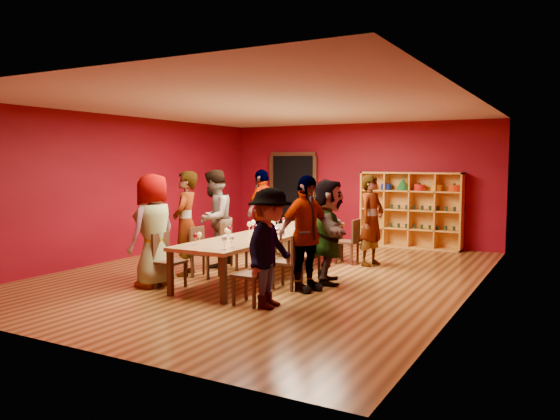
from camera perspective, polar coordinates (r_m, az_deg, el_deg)
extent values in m
cube|color=brown|center=(10.03, -1.09, -6.73)|extent=(7.10, 9.10, 0.02)
cube|color=#630410|center=(13.92, 8.21, 2.77)|extent=(7.10, 0.02, 3.00)
cube|color=#630410|center=(6.35, -21.88, -0.13)|extent=(7.10, 0.02, 3.00)
cube|color=#630410|center=(11.98, -15.83, 2.28)|extent=(0.02, 9.10, 3.00)
cube|color=#630410|center=(8.64, 19.51, 1.21)|extent=(0.02, 9.10, 3.00)
cube|color=silver|center=(9.87, -1.12, 10.71)|extent=(7.10, 9.10, 0.02)
cube|color=#A47744|center=(9.91, -1.10, -2.59)|extent=(1.10, 4.50, 0.06)
cube|color=black|center=(8.49, -11.39, -6.53)|extent=(0.08, 0.08, 0.69)
cube|color=black|center=(12.08, 2.03, -3.01)|extent=(0.08, 0.08, 0.69)
cube|color=black|center=(7.91, -5.91, -7.32)|extent=(0.08, 0.08, 0.69)
cube|color=black|center=(11.68, 6.33, -3.32)|extent=(0.08, 0.08, 0.69)
cube|color=black|center=(14.61, 1.47, 1.36)|extent=(1.20, 0.14, 2.20)
cube|color=black|center=(14.52, 1.35, 5.87)|extent=(1.32, 0.06, 0.10)
cube|color=black|center=(14.86, -0.88, 1.42)|extent=(0.10, 0.06, 2.20)
cube|color=black|center=(14.26, 3.66, 1.26)|extent=(0.10, 0.06, 2.20)
cube|color=orange|center=(13.67, 8.70, 0.21)|extent=(0.04, 0.40, 1.80)
cube|color=orange|center=(13.05, 18.47, -0.22)|extent=(0.04, 0.40, 1.80)
cube|color=orange|center=(13.26, 13.55, 3.79)|extent=(2.40, 0.40, 0.04)
cube|color=orange|center=(13.41, 13.40, -3.75)|extent=(2.40, 0.40, 0.04)
cube|color=orange|center=(13.49, 13.69, 0.06)|extent=(2.40, 0.02, 1.80)
cube|color=orange|center=(13.35, 13.43, -1.92)|extent=(2.36, 0.38, 0.03)
cube|color=orange|center=(13.31, 13.47, 0.00)|extent=(2.36, 0.38, 0.03)
cube|color=orange|center=(13.28, 13.51, 1.93)|extent=(2.36, 0.38, 0.03)
cube|color=orange|center=(13.48, 11.01, 0.11)|extent=(0.03, 0.38, 1.76)
cube|color=orange|center=(13.31, 13.47, 0.00)|extent=(0.03, 0.38, 1.76)
cube|color=orange|center=(13.16, 15.99, -0.11)|extent=(0.03, 0.38, 1.76)
cylinder|color=red|center=(13.57, 9.44, 2.45)|extent=(0.26, 0.26, 0.15)
sphere|color=black|center=(13.57, 9.45, 2.85)|extent=(0.05, 0.05, 0.05)
cylinder|color=navy|center=(13.44, 11.05, 2.40)|extent=(0.26, 0.26, 0.15)
sphere|color=black|center=(13.44, 11.06, 2.80)|extent=(0.05, 0.05, 0.05)
cylinder|color=#1A6A31|center=(13.33, 12.69, 2.20)|extent=(0.26, 0.26, 0.08)
cone|color=#1A6A31|center=(13.32, 12.70, 2.84)|extent=(0.24, 0.24, 0.22)
cylinder|color=#B41914|center=(13.22, 14.36, 2.29)|extent=(0.26, 0.26, 0.15)
sphere|color=black|center=(13.22, 14.37, 2.71)|extent=(0.05, 0.05, 0.05)
cylinder|color=orange|center=(13.13, 16.05, 2.24)|extent=(0.26, 0.26, 0.15)
sphere|color=black|center=(13.12, 16.06, 2.65)|extent=(0.05, 0.05, 0.05)
cylinder|color=red|center=(13.04, 17.76, 2.18)|extent=(0.26, 0.26, 0.15)
sphere|color=black|center=(13.04, 17.77, 2.59)|extent=(0.05, 0.05, 0.05)
cylinder|color=#1A301E|center=(13.65, 9.31, -1.43)|extent=(0.07, 0.07, 0.10)
cylinder|color=#1A301E|center=(13.59, 10.04, -1.47)|extent=(0.07, 0.07, 0.10)
cylinder|color=#1A301E|center=(13.53, 10.79, -1.51)|extent=(0.07, 0.07, 0.10)
cylinder|color=#1A301E|center=(13.48, 11.53, -1.55)|extent=(0.07, 0.07, 0.10)
cylinder|color=#1A301E|center=(13.42, 12.29, -1.59)|extent=(0.07, 0.07, 0.10)
cylinder|color=#1A301E|center=(13.37, 13.05, -1.63)|extent=(0.07, 0.07, 0.10)
cylinder|color=#1A301E|center=(13.32, 13.81, -1.67)|extent=(0.07, 0.07, 0.10)
cylinder|color=#1A301E|center=(13.28, 14.58, -1.71)|extent=(0.07, 0.07, 0.10)
cylinder|color=#1A301E|center=(13.23, 15.36, -1.75)|extent=(0.07, 0.07, 0.10)
cylinder|color=#1A301E|center=(13.19, 16.14, -1.79)|extent=(0.07, 0.07, 0.10)
cylinder|color=#1A301E|center=(13.15, 16.93, -1.82)|extent=(0.07, 0.07, 0.10)
cylinder|color=#1A301E|center=(13.12, 17.72, -1.86)|extent=(0.07, 0.07, 0.10)
cylinder|color=#1A301E|center=(13.61, 9.34, 0.45)|extent=(0.07, 0.07, 0.10)
cylinder|color=#1A301E|center=(13.55, 10.07, 0.42)|extent=(0.07, 0.07, 0.10)
cylinder|color=#1A301E|center=(13.49, 10.82, 0.39)|extent=(0.07, 0.07, 0.10)
cylinder|color=#1A301E|center=(13.43, 11.57, 0.36)|extent=(0.07, 0.07, 0.10)
cylinder|color=#1A301E|center=(13.38, 12.32, 0.33)|extent=(0.07, 0.07, 0.10)
cylinder|color=#1A301E|center=(13.33, 13.09, 0.29)|extent=(0.07, 0.07, 0.10)
cylinder|color=#1A301E|center=(13.28, 13.85, 0.26)|extent=(0.07, 0.07, 0.10)
cylinder|color=#1A301E|center=(13.23, 14.63, 0.23)|extent=(0.07, 0.07, 0.10)
cylinder|color=#1A301E|center=(13.19, 15.41, 0.20)|extent=(0.07, 0.07, 0.10)
cylinder|color=#1A301E|center=(13.15, 16.19, 0.16)|extent=(0.07, 0.07, 0.10)
cylinder|color=#1A301E|center=(13.11, 16.98, 0.13)|extent=(0.07, 0.07, 0.10)
cylinder|color=#1A301E|center=(13.07, 17.77, 0.10)|extent=(0.07, 0.07, 0.10)
cube|color=black|center=(8.99, -11.41, -5.34)|extent=(0.42, 0.42, 0.04)
cube|color=black|center=(9.07, -12.36, -3.73)|extent=(0.04, 0.40, 0.44)
cube|color=black|center=(9.02, -12.92, -6.79)|extent=(0.04, 0.04, 0.41)
cube|color=black|center=(8.80, -11.26, -7.06)|extent=(0.04, 0.04, 0.41)
cube|color=black|center=(9.27, -11.51, -6.45)|extent=(0.04, 0.04, 0.41)
cube|color=black|center=(9.06, -9.86, -6.69)|extent=(0.04, 0.04, 0.41)
imported|color=#5D89C0|center=(9.14, -13.09, -2.07)|extent=(0.51, 0.91, 1.85)
cube|color=black|center=(9.73, -7.77, -4.50)|extent=(0.42, 0.42, 0.04)
cube|color=black|center=(9.80, -8.68, -3.02)|extent=(0.04, 0.40, 0.44)
cube|color=black|center=(9.73, -9.16, -5.86)|extent=(0.04, 0.04, 0.41)
cube|color=black|center=(9.53, -7.54, -6.07)|extent=(0.04, 0.04, 0.41)
cube|color=black|center=(10.00, -7.96, -5.55)|extent=(0.04, 0.04, 0.41)
cube|color=black|center=(9.80, -6.36, -5.75)|extent=(0.04, 0.04, 0.41)
imported|color=#5784B3|center=(9.92, -9.82, -1.38)|extent=(0.72, 0.82, 1.88)
cube|color=black|center=(10.45, -4.83, -3.81)|extent=(0.42, 0.42, 0.04)
cube|color=black|center=(10.52, -5.70, -2.44)|extent=(0.04, 0.40, 0.44)
cube|color=black|center=(10.44, -6.12, -5.08)|extent=(0.04, 0.04, 0.41)
cube|color=black|center=(10.26, -4.55, -5.26)|extent=(0.04, 0.04, 0.41)
cube|color=black|center=(10.72, -5.07, -4.81)|extent=(0.04, 0.04, 0.41)
cube|color=black|center=(10.54, -3.53, -4.97)|extent=(0.04, 0.04, 0.41)
imported|color=silver|center=(10.64, -6.90, -0.88)|extent=(0.70, 1.01, 1.89)
cube|color=black|center=(11.93, -0.16, -2.70)|extent=(0.42, 0.42, 0.04)
cube|color=black|center=(11.99, -0.96, -1.50)|extent=(0.04, 0.40, 0.44)
cube|color=black|center=(11.90, -1.28, -3.81)|extent=(0.04, 0.04, 0.41)
cube|color=black|center=(11.74, 0.16, -3.94)|extent=(0.04, 0.04, 0.41)
cube|color=black|center=(12.19, -0.47, -3.60)|extent=(0.04, 0.04, 0.41)
cube|color=black|center=(12.03, 0.94, -3.72)|extent=(0.04, 0.04, 0.41)
imported|color=#C38391|center=(12.07, -1.81, -0.19)|extent=(0.56, 1.12, 1.87)
cube|color=black|center=(7.84, -3.15, -6.77)|extent=(0.42, 0.42, 0.04)
cube|color=black|center=(7.70, -1.95, -5.16)|extent=(0.04, 0.40, 0.44)
cube|color=black|center=(7.84, -4.87, -8.46)|extent=(0.04, 0.04, 0.41)
cube|color=black|center=(7.66, -2.73, -8.77)|extent=(0.04, 0.04, 0.41)
cube|color=black|center=(8.12, -3.53, -7.98)|extent=(0.04, 0.04, 0.41)
cube|color=black|center=(7.95, -1.44, -8.26)|extent=(0.04, 0.04, 0.41)
imported|color=silver|center=(7.60, -1.04, -3.99)|extent=(0.50, 1.11, 1.68)
cube|color=black|center=(8.80, 0.76, -5.46)|extent=(0.42, 0.42, 0.04)
cube|color=black|center=(8.67, 1.87, -4.01)|extent=(0.04, 0.40, 0.44)
cube|color=black|center=(8.78, -0.76, -6.99)|extent=(0.04, 0.04, 0.41)
cube|color=black|center=(8.62, 1.22, -7.21)|extent=(0.04, 0.04, 0.41)
cube|color=black|center=(9.07, 0.31, -6.60)|extent=(0.04, 0.04, 0.41)
cube|color=black|center=(8.92, 2.24, -6.80)|extent=(0.04, 0.04, 0.41)
imported|color=#608CC6|center=(8.58, 2.67, -2.46)|extent=(0.81, 1.17, 1.83)
cube|color=black|center=(9.41, 2.75, -4.79)|extent=(0.42, 0.42, 0.04)
cube|color=black|center=(9.29, 3.81, -3.42)|extent=(0.04, 0.40, 0.44)
cube|color=black|center=(9.38, 1.35, -6.21)|extent=(0.04, 0.04, 0.41)
cube|color=black|center=(9.23, 3.23, -6.40)|extent=(0.04, 0.04, 0.41)
cube|color=black|center=(9.67, 2.28, -5.87)|extent=(0.04, 0.04, 0.41)
cube|color=black|center=(9.53, 4.12, -6.04)|extent=(0.04, 0.04, 0.41)
imported|color=#5D7DC0|center=(9.17, 5.08, -2.23)|extent=(1.10, 1.67, 1.75)
cube|color=black|center=(11.10, 7.00, -3.32)|extent=(0.42, 0.42, 0.04)
cube|color=black|center=(10.99, 7.94, -2.14)|extent=(0.04, 0.40, 0.44)
cube|color=black|center=(11.04, 5.84, -4.53)|extent=(0.04, 0.04, 0.41)
cube|color=black|center=(10.91, 7.49, -4.66)|extent=(0.04, 0.04, 0.41)
cube|color=black|center=(11.35, 6.51, -4.28)|extent=(0.04, 0.04, 0.41)
cube|color=black|center=(11.23, 8.12, -4.40)|extent=(0.04, 0.04, 0.41)
imported|color=silver|center=(10.86, 9.55, -1.06)|extent=(0.61, 0.74, 1.79)
cylinder|color=white|center=(9.70, 0.60, -2.55)|extent=(0.06, 0.06, 0.01)
cylinder|color=white|center=(9.69, 0.60, -2.25)|extent=(0.01, 0.01, 0.10)
ellipsoid|color=white|center=(9.68, 0.60, -1.78)|extent=(0.07, 0.07, 0.08)
cylinder|color=white|center=(10.94, 0.36, -1.69)|extent=(0.06, 0.06, 0.01)
cylinder|color=white|center=(10.93, 0.36, -1.41)|extent=(0.01, 0.01, 0.10)
ellipsoid|color=#4A080C|center=(10.92, 0.36, -0.99)|extent=(0.07, 0.07, 0.08)
cylinder|color=white|center=(8.55, -8.82, -3.63)|extent=(0.06, 0.06, 0.01)
cylinder|color=white|center=(8.54, -8.82, -3.26)|extent=(0.01, 0.01, 0.11)
ellipsoid|color=#4A080C|center=(8.53, -8.83, -2.69)|extent=(0.08, 0.08, 0.09)
cylinder|color=white|center=(10.59, 2.64, -1.91)|extent=(0.06, 0.06, 0.01)
cylinder|color=white|center=(10.58, 2.64, -1.60)|extent=(0.01, 0.01, 0.11)
ellipsoid|color=white|center=(10.57, 2.64, -1.11)|extent=(0.08, 0.08, 0.09)
cylinder|color=white|center=(8.08, -5.85, -4.10)|extent=(0.07, 0.07, 0.01)
cylinder|color=white|center=(8.07, -5.85, -3.65)|extent=(0.01, 0.01, 0.12)
ellipsoid|color=white|center=(8.05, -5.86, -2.96)|extent=(0.09, 0.09, 0.10)
cylinder|color=white|center=(8.86, -5.40, -3.29)|extent=(0.06, 0.06, 0.01)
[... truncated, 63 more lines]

